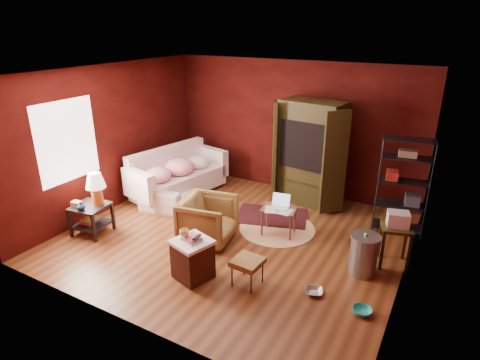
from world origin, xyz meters
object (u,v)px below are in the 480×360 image
object	(u,v)px
tv_armoire	(310,151)
wire_shelving	(404,182)
sofa	(178,177)
armchair	(208,218)
laptop_desk	(279,211)
hamper	(193,258)
side_table	(93,198)

from	to	relation	value
tv_armoire	wire_shelving	size ratio (longest dim) A/B	1.22
sofa	wire_shelving	size ratio (longest dim) A/B	1.23
sofa	armchair	world-z (taller)	armchair
sofa	wire_shelving	bearing A→B (deg)	-96.07
wire_shelving	laptop_desk	bearing A→B (deg)	-158.09
sofa	hamper	distance (m)	3.11
armchair	tv_armoire	distance (m)	2.60
tv_armoire	wire_shelving	distance (m)	1.92
sofa	hamper	xyz separation A→B (m)	(2.04, -2.34, -0.10)
armchair	side_table	distance (m)	2.03
tv_armoire	laptop_desk	bearing A→B (deg)	-80.30
side_table	wire_shelving	distance (m)	5.36
armchair	hamper	distance (m)	1.10
side_table	wire_shelving	xyz separation A→B (m)	(4.65, 2.65, 0.27)
armchair	hamper	xyz separation A→B (m)	(0.40, -1.01, -0.11)
tv_armoire	wire_shelving	xyz separation A→B (m)	(1.86, -0.43, -0.15)
armchair	hamper	world-z (taller)	armchair
sofa	wire_shelving	distance (m)	4.48
sofa	hamper	size ratio (longest dim) A/B	3.02
hamper	tv_armoire	bearing A→B (deg)	81.46
sofa	tv_armoire	distance (m)	2.82
wire_shelving	hamper	bearing A→B (deg)	-138.81
hamper	wire_shelving	bearing A→B (deg)	51.05
sofa	armchair	bearing A→B (deg)	-142.69
tv_armoire	sofa	bearing A→B (deg)	-150.47
side_table	tv_armoire	size ratio (longest dim) A/B	0.53
armchair	laptop_desk	xyz separation A→B (m)	(0.96, 0.79, 0.02)
sofa	tv_armoire	size ratio (longest dim) A/B	1.01
armchair	tv_armoire	bearing A→B (deg)	-31.51
sofa	wire_shelving	xyz separation A→B (m)	(4.41, 0.58, 0.53)
hamper	laptop_desk	world-z (taller)	laptop_desk
side_table	tv_armoire	bearing A→B (deg)	47.80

